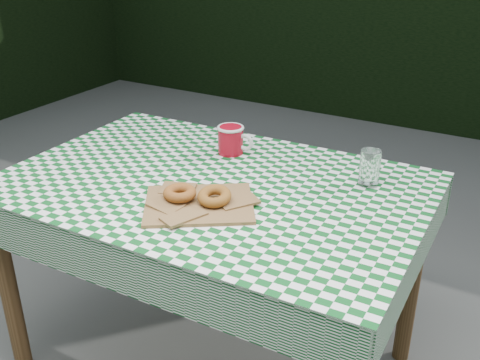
# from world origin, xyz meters

# --- Properties ---
(ground) EXTENTS (60.00, 60.00, 0.00)m
(ground) POSITION_xyz_m (0.00, 0.00, 0.00)
(ground) COLOR #54554F
(ground) RESTS_ON ground
(hedge_north) EXTENTS (7.00, 0.70, 1.80)m
(hedge_north) POSITION_xyz_m (0.00, 3.20, 0.90)
(hedge_north) COLOR black
(hedge_north) RESTS_ON ground
(table) EXTENTS (1.32, 0.89, 0.75)m
(table) POSITION_xyz_m (0.20, -0.14, 0.38)
(table) COLOR #52341C
(table) RESTS_ON ground
(tablecloth) EXTENTS (1.34, 0.91, 0.01)m
(tablecloth) POSITION_xyz_m (0.20, -0.14, 0.75)
(tablecloth) COLOR #0C4D1B
(tablecloth) RESTS_ON table
(paper_bag) EXTENTS (0.40, 0.38, 0.02)m
(paper_bag) POSITION_xyz_m (0.25, -0.30, 0.76)
(paper_bag) COLOR olive
(paper_bag) RESTS_ON tablecloth
(bagel_front) EXTENTS (0.10, 0.10, 0.03)m
(bagel_front) POSITION_xyz_m (0.19, -0.31, 0.79)
(bagel_front) COLOR #9A601F
(bagel_front) RESTS_ON paper_bag
(bagel_back) EXTENTS (0.11, 0.11, 0.03)m
(bagel_back) POSITION_xyz_m (0.29, -0.27, 0.79)
(bagel_back) COLOR brown
(bagel_back) RESTS_ON paper_bag
(coffee_mug) EXTENTS (0.19, 0.19, 0.10)m
(coffee_mug) POSITION_xyz_m (0.12, 0.10, 0.81)
(coffee_mug) COLOR #9E0A1A
(coffee_mug) RESTS_ON tablecloth
(drinking_glass) EXTENTS (0.08, 0.08, 0.12)m
(drinking_glass) POSITION_xyz_m (0.63, 0.09, 0.81)
(drinking_glass) COLOR white
(drinking_glass) RESTS_ON tablecloth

